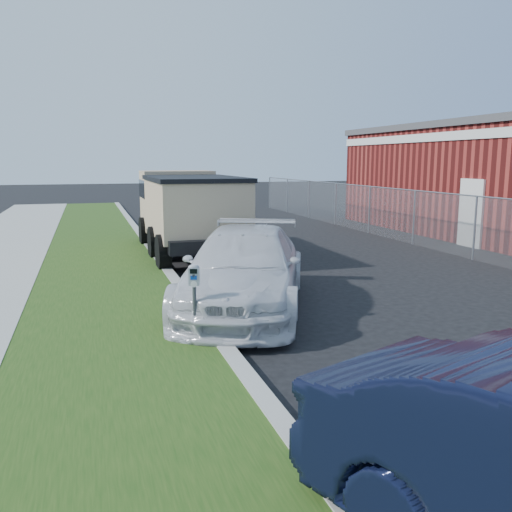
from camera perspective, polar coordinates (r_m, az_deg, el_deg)
name	(u,v)px	position (r m, az deg, el deg)	size (l,w,h in m)	color
ground	(345,315)	(10.07, 9.40, -6.15)	(120.00, 120.00, 0.00)	black
streetside	(28,308)	(11.02, -22.92, -5.04)	(6.12, 50.00, 0.15)	gray
chainlink_fence	(414,207)	(18.83, 16.34, 5.00)	(0.06, 30.06, 30.00)	slate
parking_meter	(194,286)	(7.96, -6.52, -3.19)	(0.19, 0.15, 1.19)	#3F4247
white_wagon	(244,268)	(10.31, -1.22, -1.32)	(2.11, 5.20, 1.51)	silver
dump_truck	(188,208)	(16.36, -7.22, 5.03)	(2.53, 6.27, 2.45)	black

